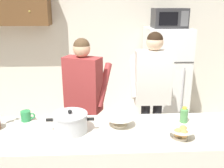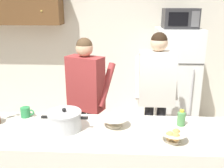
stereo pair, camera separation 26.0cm
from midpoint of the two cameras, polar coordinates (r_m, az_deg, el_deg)
The scene contains 10 objects.
back_wall_unit at distance 4.24m, azimuth -0.37°, elevation 10.09°, with size 6.00×0.48×2.60m.
refrigerator at distance 4.05m, azimuth 15.77°, elevation 0.44°, with size 0.64×0.68×1.62m.
microwave at distance 3.87m, azimuth 17.02°, elevation 13.93°, with size 0.48×0.37×0.28m.
person_near_pot at distance 2.91m, azimuth -3.30°, elevation -1.62°, with size 0.60×0.55×1.61m.
person_by_sink at distance 3.04m, azimuth 12.43°, elevation -0.42°, with size 0.51×0.41×1.66m.
cooking_pot at distance 2.20m, azimuth -7.27°, elevation -8.22°, with size 0.40×0.29×0.20m.
coffee_mug at distance 2.53m, azimuth -16.09°, elevation -6.18°, with size 0.13×0.09×0.10m.
bread_bowl at distance 2.10m, azimuth 17.23°, elevation -11.25°, with size 0.21×0.21×0.10m.
empty_bowl at distance 2.26m, azimuth 3.88°, elevation -8.49°, with size 0.24×0.24×0.08m.
bottle_near_edge at distance 2.38m, azimuth 18.44°, elevation -7.29°, with size 0.07×0.07×0.15m.
Camera 2 is at (0.13, -1.93, 1.95)m, focal length 40.60 mm.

